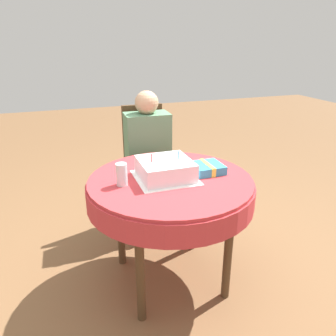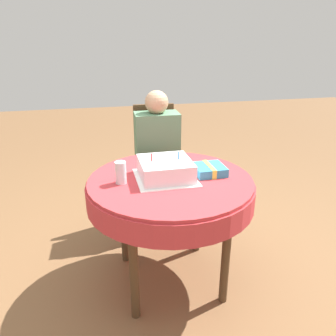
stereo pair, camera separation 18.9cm
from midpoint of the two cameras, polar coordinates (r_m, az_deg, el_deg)
name	(u,v)px [view 1 (the left image)]	position (r m, az deg, el deg)	size (l,w,h in m)	color
ground_plane	(170,278)	(2.30, -2.12, -18.62)	(12.00, 12.00, 0.00)	brown
dining_table	(170,192)	(1.95, -2.37, -4.26)	(0.98, 0.98, 0.72)	#BC3338
chair	(146,164)	(2.69, -5.85, 0.61)	(0.38, 0.38, 1.00)	#4C331E
person	(148,151)	(2.55, -5.55, 3.01)	(0.34, 0.31, 1.13)	tan
napkin	(165,177)	(1.92, -3.30, -1.72)	(0.34, 0.34, 0.00)	white
birthday_cake	(165,169)	(1.90, -3.34, -0.21)	(0.29, 0.29, 0.15)	white
drinking_glass	(122,175)	(1.83, -11.01, -1.20)	(0.06, 0.06, 0.13)	silver
gift_box	(207,168)	(2.00, 4.18, -0.04)	(0.18, 0.19, 0.06)	teal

